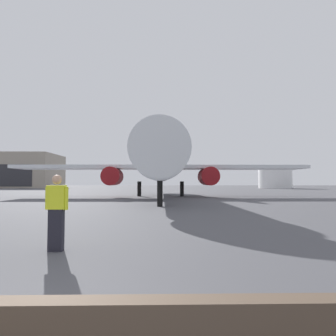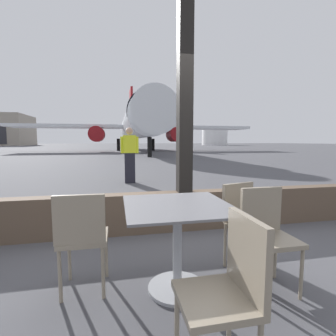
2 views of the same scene
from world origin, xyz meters
name	(u,v)px [view 2 (image 2 of 2)]	position (x,y,z in m)	size (l,w,h in m)	color
ground_plane	(122,149)	(0.00, 40.00, 0.00)	(220.00, 220.00, 0.00)	#4C4C51
window_frame	(184,135)	(0.00, 0.00, 1.41)	(9.04, 0.24, 3.86)	brown
dining_table	(177,236)	(-0.47, -1.47, 0.49)	(0.90, 0.90, 0.77)	slate
cafe_chair_window_left	(267,228)	(0.33, -1.57, 0.54)	(0.40, 0.40, 0.89)	gray
cafe_chair_window_right	(230,283)	(-0.38, -2.32, 0.55)	(0.40, 0.40, 0.91)	gray
cafe_chair_aisle_left	(244,217)	(0.31, -1.22, 0.53)	(0.48, 0.48, 0.88)	gray
cafe_chair_aisle_right	(82,233)	(-1.27, -1.37, 0.54)	(0.41, 0.41, 0.89)	gray
airplane	(138,124)	(1.73, 28.32, 3.48)	(31.12, 29.78, 10.33)	silver
ground_crew_worker	(130,154)	(-0.56, 4.38, 0.90)	(0.56, 0.22, 1.74)	black
fuel_storage_tank	(215,137)	(31.57, 75.86, 2.57)	(8.47, 8.47, 5.14)	white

